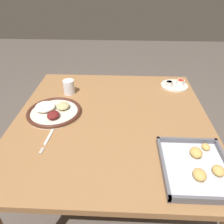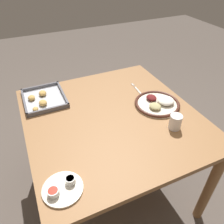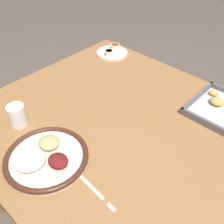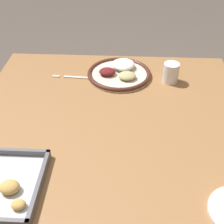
# 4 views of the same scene
# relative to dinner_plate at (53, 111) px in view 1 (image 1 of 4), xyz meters

# --- Properties ---
(ground_plane) EXTENTS (8.00, 8.00, 0.00)m
(ground_plane) POSITION_rel_dinner_plate_xyz_m (0.03, 0.32, -0.73)
(ground_plane) COLOR #564C44
(dining_table) EXTENTS (1.06, 1.02, 0.72)m
(dining_table) POSITION_rel_dinner_plate_xyz_m (0.03, 0.32, -0.11)
(dining_table) COLOR olive
(dining_table) RESTS_ON ground_plane
(dinner_plate) EXTENTS (0.29, 0.29, 0.05)m
(dinner_plate) POSITION_rel_dinner_plate_xyz_m (0.00, 0.00, 0.00)
(dinner_plate) COLOR beige
(dinner_plate) RESTS_ON dining_table
(fork) EXTENTS (0.22, 0.03, 0.00)m
(fork) POSITION_rel_dinner_plate_xyz_m (0.18, 0.03, -0.01)
(fork) COLOR silver
(fork) RESTS_ON dining_table
(saucer_plate) EXTENTS (0.18, 0.18, 0.04)m
(saucer_plate) POSITION_rel_dinner_plate_xyz_m (-0.35, 0.72, -0.00)
(saucer_plate) COLOR beige
(saucer_plate) RESTS_ON dining_table
(baking_tray) EXTENTS (0.31, 0.27, 0.04)m
(baking_tray) POSITION_rel_dinner_plate_xyz_m (0.36, 0.67, -0.00)
(baking_tray) COLOR #595960
(baking_tray) RESTS_ON dining_table
(drinking_cup) EXTENTS (0.07, 0.07, 0.09)m
(drinking_cup) POSITION_rel_dinner_plate_xyz_m (-0.23, 0.04, 0.03)
(drinking_cup) COLOR white
(drinking_cup) RESTS_ON dining_table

